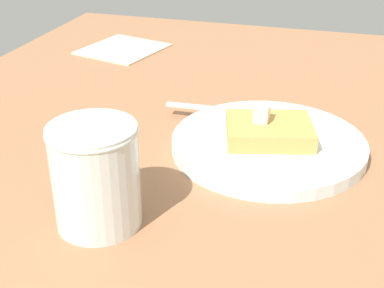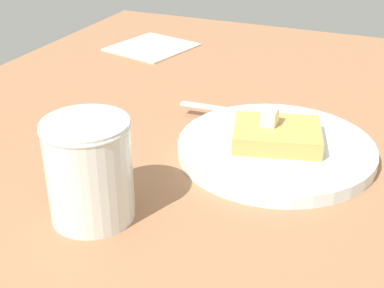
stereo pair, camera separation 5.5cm
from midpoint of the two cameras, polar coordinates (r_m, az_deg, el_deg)
table_surface at (r=66.73cm, az=6.20°, el=-0.09°), size 101.77×101.77×1.83cm
plate at (r=63.04cm, az=5.43°, el=0.04°), size 22.76×22.76×1.50cm
toast_slice_center at (r=62.29cm, az=5.49°, el=1.39°), size 10.06×11.51×2.04cm
butter_pat_primary at (r=61.74cm, az=4.93°, el=3.19°), size 1.93×1.74×1.91cm
fork at (r=69.26cm, az=2.24°, el=3.52°), size 2.38×16.05×0.36cm
syrup_jar at (r=49.80cm, az=-13.30°, el=-3.97°), size 8.17×8.17×9.93cm
napkin at (r=100.10cm, az=-8.97°, el=9.96°), size 16.36×15.70×0.30cm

